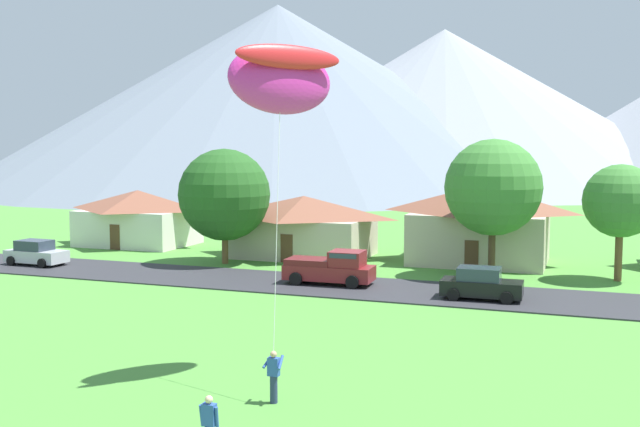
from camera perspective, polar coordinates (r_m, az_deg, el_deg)
road_strip at (r=41.61m, az=5.46°, el=-5.94°), size 160.00×6.61×0.08m
mountain_central_ridge at (r=153.64m, az=-3.27°, el=9.12°), size 126.17×126.17×37.32m
mountain_far_west_ridge at (r=158.64m, az=9.63°, el=8.13°), size 111.05×111.05×32.88m
house_leftmost at (r=54.03m, az=-1.26°, el=-0.91°), size 10.24×7.17×4.49m
house_left_center at (r=52.30m, az=12.38°, el=-0.67°), size 9.77×8.14×5.46m
house_rightmost at (r=62.22m, az=-14.01°, el=-0.23°), size 9.35×6.94×4.54m
tree_near_left at (r=46.34m, az=13.36°, el=1.99°), size 5.99×5.99×8.59m
tree_left_of_center at (r=50.82m, az=-7.47°, el=1.46°), size 6.36×6.36×7.98m
tree_center at (r=47.31m, az=22.41°, el=0.89°), size 4.41×4.41×7.07m
parked_car_black_west_end at (r=39.53m, az=12.46°, el=-5.41°), size 4.24×2.16×1.68m
parked_car_silver_mid_west at (r=53.41m, az=-21.29°, el=-2.91°), size 4.27×2.21×1.68m
pickup_truck_maroon_east_side at (r=42.77m, az=0.90°, el=-4.23°), size 5.27×2.47×1.99m
kite_flyer_with_kite at (r=25.81m, az=-3.02°, el=10.37°), size 3.84×5.55×11.72m
watcher_person at (r=19.84m, az=-8.64°, el=-16.05°), size 0.56×0.24×1.68m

